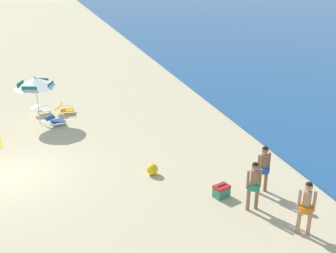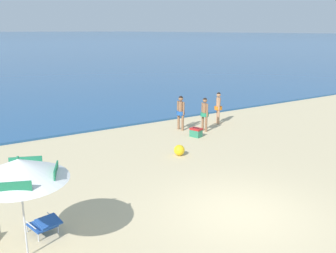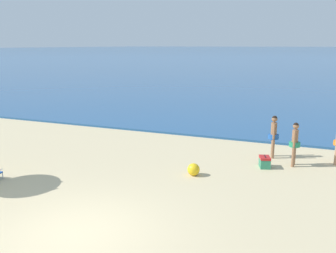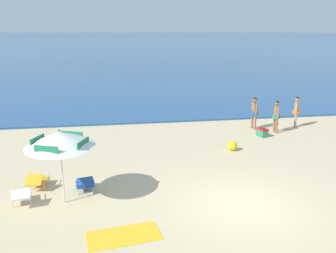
{
  "view_description": "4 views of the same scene",
  "coord_description": "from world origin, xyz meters",
  "px_view_note": "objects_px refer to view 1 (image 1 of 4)",
  "views": [
    {
      "loc": [
        13.71,
        1.41,
        6.92
      ],
      "look_at": [
        -0.77,
        5.97,
        0.88
      ],
      "focal_mm": 43.77,
      "sensor_mm": 36.0,
      "label": 1
    },
    {
      "loc": [
        -6.46,
        -6.45,
        4.64
      ],
      "look_at": [
        0.29,
        3.9,
        1.46
      ],
      "focal_mm": 40.35,
      "sensor_mm": 36.0,
      "label": 2
    },
    {
      "loc": [
        4.84,
        -6.31,
        4.26
      ],
      "look_at": [
        0.05,
        5.64,
        1.37
      ],
      "focal_mm": 39.1,
      "sensor_mm": 36.0,
      "label": 3
    },
    {
      "loc": [
        -3.69,
        -8.83,
        4.89
      ],
      "look_at": [
        -1.42,
        4.65,
        1.19
      ],
      "focal_mm": 38.12,
      "sensor_mm": 36.0,
      "label": 4
    }
  ],
  "objects_px": {
    "lounge_chair_under_umbrella": "(64,109)",
    "person_standing_near_shore": "(254,183)",
    "lounge_chair_facing_sea": "(41,109)",
    "person_wading_in": "(306,204)",
    "beach_umbrella_striped_main": "(35,83)",
    "lounge_chair_beside_umbrella": "(55,120)",
    "person_standing_beside": "(264,166)",
    "beach_ball": "(152,169)",
    "cooler_box": "(221,191)"
  },
  "relations": [
    {
      "from": "lounge_chair_under_umbrella",
      "to": "person_standing_near_shore",
      "type": "xyz_separation_m",
      "value": [
        10.42,
        4.77,
        0.65
      ]
    },
    {
      "from": "lounge_chair_facing_sea",
      "to": "person_wading_in",
      "type": "bearing_deg",
      "value": 28.66
    },
    {
      "from": "beach_umbrella_striped_main",
      "to": "lounge_chair_beside_umbrella",
      "type": "distance_m",
      "value": 1.88
    },
    {
      "from": "person_standing_near_shore",
      "to": "person_standing_beside",
      "type": "distance_m",
      "value": 1.13
    },
    {
      "from": "person_standing_near_shore",
      "to": "lounge_chair_under_umbrella",
      "type": "bearing_deg",
      "value": -155.38
    },
    {
      "from": "lounge_chair_beside_umbrella",
      "to": "lounge_chair_facing_sea",
      "type": "bearing_deg",
      "value": -161.61
    },
    {
      "from": "lounge_chair_beside_umbrella",
      "to": "beach_ball",
      "type": "distance_m",
      "value": 6.6
    },
    {
      "from": "beach_umbrella_striped_main",
      "to": "person_standing_near_shore",
      "type": "distance_m",
      "value": 11.22
    },
    {
      "from": "person_standing_near_shore",
      "to": "person_wading_in",
      "type": "xyz_separation_m",
      "value": [
        1.48,
        0.77,
        0.01
      ]
    },
    {
      "from": "person_standing_beside",
      "to": "person_wading_in",
      "type": "bearing_deg",
      "value": -0.46
    },
    {
      "from": "lounge_chair_beside_umbrella",
      "to": "beach_ball",
      "type": "bearing_deg",
      "value": 26.99
    },
    {
      "from": "lounge_chair_facing_sea",
      "to": "person_standing_beside",
      "type": "relative_size",
      "value": 0.58
    },
    {
      "from": "beach_umbrella_striped_main",
      "to": "person_standing_beside",
      "type": "xyz_separation_m",
      "value": [
        8.64,
        6.74,
        -1.0
      ]
    },
    {
      "from": "lounge_chair_beside_umbrella",
      "to": "beach_ball",
      "type": "height_order",
      "value": "lounge_chair_beside_umbrella"
    },
    {
      "from": "lounge_chair_facing_sea",
      "to": "cooler_box",
      "type": "distance_m",
      "value": 11.08
    },
    {
      "from": "cooler_box",
      "to": "beach_ball",
      "type": "bearing_deg",
      "value": -140.75
    },
    {
      "from": "lounge_chair_under_umbrella",
      "to": "person_standing_beside",
      "type": "bearing_deg",
      "value": 30.08
    },
    {
      "from": "lounge_chair_under_umbrella",
      "to": "lounge_chair_facing_sea",
      "type": "distance_m",
      "value": 1.13
    },
    {
      "from": "lounge_chair_beside_umbrella",
      "to": "person_standing_near_shore",
      "type": "relative_size",
      "value": 0.59
    },
    {
      "from": "person_standing_beside",
      "to": "beach_ball",
      "type": "relative_size",
      "value": 3.95
    },
    {
      "from": "person_standing_near_shore",
      "to": "person_standing_beside",
      "type": "xyz_separation_m",
      "value": [
        -0.81,
        0.79,
        0.03
      ]
    },
    {
      "from": "beach_umbrella_striped_main",
      "to": "lounge_chair_under_umbrella",
      "type": "relative_size",
      "value": 2.31
    },
    {
      "from": "person_wading_in",
      "to": "cooler_box",
      "type": "distance_m",
      "value": 2.86
    },
    {
      "from": "lounge_chair_facing_sea",
      "to": "person_wading_in",
      "type": "relative_size",
      "value": 0.6
    },
    {
      "from": "cooler_box",
      "to": "person_wading_in",
      "type": "bearing_deg",
      "value": 29.24
    },
    {
      "from": "lounge_chair_facing_sea",
      "to": "beach_ball",
      "type": "height_order",
      "value": "lounge_chair_facing_sea"
    },
    {
      "from": "person_wading_in",
      "to": "lounge_chair_under_umbrella",
      "type": "bearing_deg",
      "value": -155.02
    },
    {
      "from": "person_standing_near_shore",
      "to": "beach_ball",
      "type": "bearing_deg",
      "value": -142.85
    },
    {
      "from": "beach_umbrella_striped_main",
      "to": "lounge_chair_beside_umbrella",
      "type": "relative_size",
      "value": 2.37
    },
    {
      "from": "person_wading_in",
      "to": "lounge_chair_beside_umbrella",
      "type": "bearing_deg",
      "value": -149.76
    },
    {
      "from": "lounge_chair_beside_umbrella",
      "to": "person_standing_beside",
      "type": "xyz_separation_m",
      "value": [
        8.09,
        6.07,
        0.67
      ]
    },
    {
      "from": "lounge_chair_under_umbrella",
      "to": "beach_ball",
      "type": "relative_size",
      "value": 2.34
    },
    {
      "from": "person_standing_near_shore",
      "to": "person_standing_beside",
      "type": "height_order",
      "value": "person_standing_beside"
    },
    {
      "from": "person_wading_in",
      "to": "beach_ball",
      "type": "bearing_deg",
      "value": -145.82
    },
    {
      "from": "beach_umbrella_striped_main",
      "to": "lounge_chair_beside_umbrella",
      "type": "xyz_separation_m",
      "value": [
        0.55,
        0.67,
        -1.67
      ]
    },
    {
      "from": "lounge_chair_under_umbrella",
      "to": "lounge_chair_facing_sea",
      "type": "bearing_deg",
      "value": -102.87
    },
    {
      "from": "lounge_chair_under_umbrella",
      "to": "beach_ball",
      "type": "height_order",
      "value": "lounge_chair_under_umbrella"
    },
    {
      "from": "beach_umbrella_striped_main",
      "to": "person_standing_near_shore",
      "type": "bearing_deg",
      "value": 32.2
    },
    {
      "from": "lounge_chair_facing_sea",
      "to": "beach_umbrella_striped_main",
      "type": "bearing_deg",
      "value": -3.82
    },
    {
      "from": "person_wading_in",
      "to": "beach_ball",
      "type": "relative_size",
      "value": 3.87
    },
    {
      "from": "person_standing_near_shore",
      "to": "cooler_box",
      "type": "xyz_separation_m",
      "value": [
        -0.93,
        -0.58,
        -0.72
      ]
    },
    {
      "from": "lounge_chair_under_umbrella",
      "to": "cooler_box",
      "type": "xyz_separation_m",
      "value": [
        9.48,
        4.19,
        -0.07
      ]
    },
    {
      "from": "beach_ball",
      "to": "lounge_chair_facing_sea",
      "type": "bearing_deg",
      "value": -154.9
    },
    {
      "from": "beach_umbrella_striped_main",
      "to": "person_wading_in",
      "type": "distance_m",
      "value": 12.88
    },
    {
      "from": "beach_umbrella_striped_main",
      "to": "lounge_chair_facing_sea",
      "type": "relative_size",
      "value": 2.34
    },
    {
      "from": "lounge_chair_facing_sea",
      "to": "beach_ball",
      "type": "relative_size",
      "value": 2.3
    },
    {
      "from": "lounge_chair_beside_umbrella",
      "to": "beach_umbrella_striped_main",
      "type": "bearing_deg",
      "value": -129.47
    },
    {
      "from": "beach_umbrella_striped_main",
      "to": "person_standing_near_shore",
      "type": "relative_size",
      "value": 1.41
    },
    {
      "from": "person_standing_beside",
      "to": "person_wading_in",
      "type": "distance_m",
      "value": 2.3
    },
    {
      "from": "person_standing_beside",
      "to": "beach_ball",
      "type": "height_order",
      "value": "person_standing_beside"
    }
  ]
}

